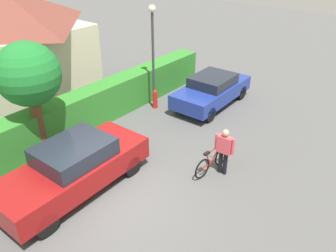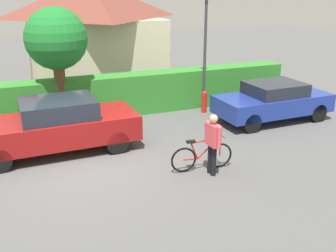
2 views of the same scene
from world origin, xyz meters
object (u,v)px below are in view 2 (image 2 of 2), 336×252
person_rider (213,140)px  tree_kerbside (56,41)px  street_lamp (205,37)px  parked_car_near (56,125)px  bicycle (202,156)px  fire_hydrant (204,101)px  parked_car_far (273,101)px

person_rider → tree_kerbside: size_ratio=0.41×
person_rider → street_lamp: street_lamp is taller
street_lamp → parked_car_near: bearing=-162.2°
bicycle → parked_car_near: bearing=141.2°
tree_kerbside → person_rider: bearing=-61.7°
fire_hydrant → person_rider: bearing=-115.1°
fire_hydrant → tree_kerbside: bearing=172.4°
tree_kerbside → fire_hydrant: (4.96, -0.67, -2.35)m
parked_car_near → person_rider: bearing=-41.1°
bicycle → person_rider: bearing=-69.9°
street_lamp → tree_kerbside: bearing=172.9°
parked_car_near → bicycle: bearing=-38.8°
parked_car_near → parked_car_far: 7.20m
parked_car_near → tree_kerbside: size_ratio=1.18×
parked_car_far → street_lamp: 3.20m
parked_car_near → street_lamp: bearing=17.8°
parked_car_far → tree_kerbside: size_ratio=1.05×
parked_car_far → street_lamp: (-1.76, 1.74, 2.02)m
parked_car_near → tree_kerbside: (0.49, 2.36, 1.99)m
parked_car_far → fire_hydrant: bearing=135.9°
person_rider → bicycle: bearing=110.1°
tree_kerbside → fire_hydrant: 5.53m
parked_car_far → street_lamp: size_ratio=0.95×
street_lamp → fire_hydrant: size_ratio=5.20×
parked_car_near → tree_kerbside: 3.13m
person_rider → fire_hydrant: 5.08m
tree_kerbside → street_lamp: bearing=-7.1°
person_rider → tree_kerbside: tree_kerbside is taller
street_lamp → tree_kerbside: 4.99m
parked_car_near → street_lamp: (5.44, 1.74, 1.95)m
street_lamp → tree_kerbside: (-4.95, 0.62, 0.04)m
bicycle → person_rider: (0.11, -0.31, 0.52)m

